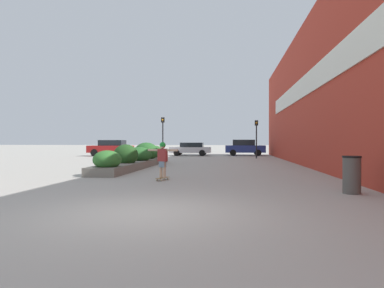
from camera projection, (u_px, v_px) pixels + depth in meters
name	position (u px, v px, depth m)	size (l,w,h in m)	color
ground_plane	(143.00, 213.00, 6.93)	(300.00, 300.00, 0.00)	#ADA89E
building_wall_right	(314.00, 91.00, 18.69)	(0.67, 40.21, 8.48)	#B23323
planter_box	(139.00, 157.00, 19.83)	(1.63, 11.44, 1.40)	slate
skateboard	(163.00, 178.00, 12.78)	(0.42, 0.82, 0.10)	olive
skateboarder	(163.00, 156.00, 12.77)	(1.21, 0.45, 1.33)	tan
trash_bin	(352.00, 175.00, 9.46)	(0.50, 0.50, 1.05)	#514C47
car_leftmost	(317.00, 148.00, 34.91)	(3.80, 1.84, 1.58)	#BCBCC1
car_center_left	(191.00, 149.00, 35.62)	(4.21, 2.01, 1.36)	#BCBCC1
car_center_right	(245.00, 147.00, 35.89)	(4.11, 1.94, 1.67)	navy
car_rightmost	(111.00, 148.00, 34.53)	(4.35, 2.04, 1.62)	maroon
traffic_light_left	(163.00, 130.00, 30.03)	(0.28, 0.30, 3.60)	black
traffic_light_right	(256.00, 132.00, 29.62)	(0.28, 0.30, 3.31)	black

